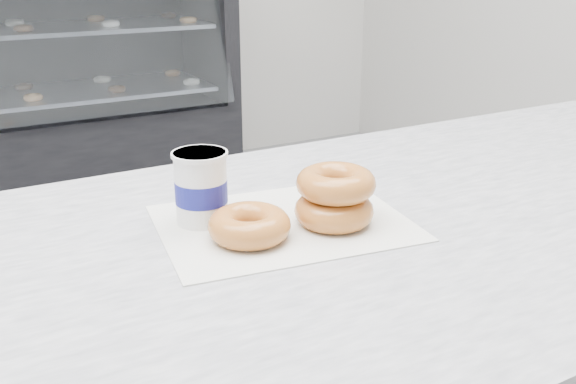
# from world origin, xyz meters

# --- Properties ---
(wax_paper) EXTENTS (0.37, 0.31, 0.00)m
(wax_paper) POSITION_xyz_m (0.19, -0.55, 0.90)
(wax_paper) COLOR silver
(wax_paper) RESTS_ON counter
(donut_single) EXTENTS (0.13, 0.13, 0.04)m
(donut_single) POSITION_xyz_m (0.13, -0.58, 0.92)
(donut_single) COLOR orange
(donut_single) RESTS_ON wax_paper
(donut_stack) EXTENTS (0.15, 0.15, 0.08)m
(donut_stack) POSITION_xyz_m (0.25, -0.59, 0.94)
(donut_stack) COLOR orange
(donut_stack) RESTS_ON wax_paper
(coffee_cup) EXTENTS (0.09, 0.09, 0.10)m
(coffee_cup) POSITION_xyz_m (0.10, -0.49, 0.95)
(coffee_cup) COLOR white
(coffee_cup) RESTS_ON counter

